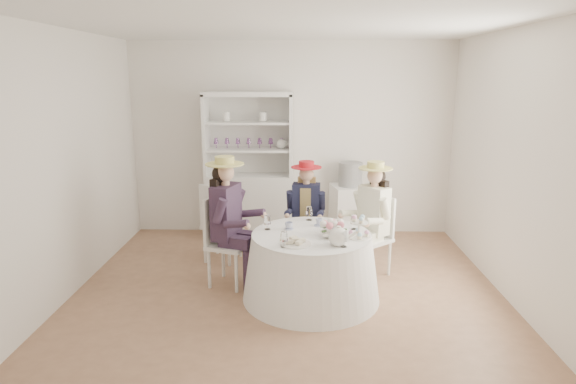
{
  "coord_description": "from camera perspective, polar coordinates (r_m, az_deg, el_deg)",
  "views": [
    {
      "loc": [
        0.12,
        -4.77,
        2.24
      ],
      "look_at": [
        0.0,
        0.1,
        1.05
      ],
      "focal_mm": 30.0,
      "sensor_mm": 36.0,
      "label": 1
    }
  ],
  "objects": [
    {
      "name": "side_table",
      "position": [
        6.82,
        7.27,
        -2.3
      ],
      "size": [
        0.56,
        0.56,
        0.74
      ],
      "primitive_type": "cube",
      "rotation": [
        0.0,
        0.0,
        0.2
      ],
      "color": "silver",
      "rests_on": "ground"
    },
    {
      "name": "guest_mid",
      "position": [
        5.72,
        2.14,
        -1.76
      ],
      "size": [
        0.46,
        0.48,
        1.26
      ],
      "rotation": [
        0.0,
        0.0,
        -0.1
      ],
      "color": "silver",
      "rests_on": "ground"
    },
    {
      "name": "teacup_b",
      "position": [
        5.08,
        3.69,
        -3.65
      ],
      "size": [
        0.07,
        0.07,
        0.07
      ],
      "primitive_type": "imported",
      "rotation": [
        0.0,
        0.0,
        0.01
      ],
      "color": "white",
      "rests_on": "tea_table"
    },
    {
      "name": "wall_front",
      "position": [
        2.91,
        -1.05,
        -4.05
      ],
      "size": [
        4.5,
        0.0,
        4.5
      ],
      "primitive_type": "plane",
      "rotation": [
        -1.57,
        0.0,
        0.0
      ],
      "color": "silver",
      "rests_on": "ground"
    },
    {
      "name": "teacup_c",
      "position": [
        4.98,
        5.31,
        -4.06
      ],
      "size": [
        0.11,
        0.11,
        0.07
      ],
      "primitive_type": "imported",
      "rotation": [
        0.0,
        0.0,
        0.34
      ],
      "color": "white",
      "rests_on": "tea_table"
    },
    {
      "name": "hatbox",
      "position": [
        6.69,
        7.41,
        2.11
      ],
      "size": [
        0.37,
        0.37,
        0.33
      ],
      "primitive_type": "cylinder",
      "rotation": [
        0.0,
        0.0,
        -0.15
      ],
      "color": "black",
      "rests_on": "side_table"
    },
    {
      "name": "table_teapot",
      "position": [
        4.52,
        6.01,
        -5.3
      ],
      "size": [
        0.26,
        0.19,
        0.2
      ],
      "rotation": [
        0.0,
        0.0,
        -0.09
      ],
      "color": "white",
      "rests_on": "tea_table"
    },
    {
      "name": "spare_chair",
      "position": [
        5.87,
        -8.13,
        -3.37
      ],
      "size": [
        0.51,
        0.51,
        0.98
      ],
      "rotation": [
        0.0,
        0.0,
        2.84
      ],
      "color": "silver",
      "rests_on": "ground"
    },
    {
      "name": "ceiling",
      "position": [
        4.79,
        -0.03,
        19.23
      ],
      "size": [
        4.5,
        4.5,
        0.0
      ],
      "primitive_type": "plane",
      "rotation": [
        3.14,
        0.0,
        0.0
      ],
      "color": "white",
      "rests_on": "wall_back"
    },
    {
      "name": "teacup_a",
      "position": [
        4.96,
        0.11,
        -4.08
      ],
      "size": [
        0.08,
        0.08,
        0.07
      ],
      "primitive_type": "imported",
      "rotation": [
        0.0,
        0.0,
        0.01
      ],
      "color": "white",
      "rests_on": "tea_table"
    },
    {
      "name": "tea_table",
      "position": [
        4.96,
        2.75,
        -8.77
      ],
      "size": [
        1.4,
        1.4,
        0.69
      ],
      "rotation": [
        0.0,
        0.0,
        0.28
      ],
      "color": "white",
      "rests_on": "ground"
    },
    {
      "name": "wall_left",
      "position": [
        5.4,
        -24.67,
        2.99
      ],
      "size": [
        0.0,
        4.5,
        4.5
      ],
      "primitive_type": "plane",
      "rotation": [
        1.57,
        0.0,
        1.57
      ],
      "color": "silver",
      "rests_on": "ground"
    },
    {
      "name": "cupcake_stand",
      "position": [
        4.75,
        8.4,
        -4.45
      ],
      "size": [
        0.23,
        0.23,
        0.22
      ],
      "rotation": [
        0.0,
        0.0,
        0.18
      ],
      "color": "white",
      "rests_on": "tea_table"
    },
    {
      "name": "wall_back",
      "position": [
        6.83,
        0.41,
        6.23
      ],
      "size": [
        4.5,
        0.0,
        4.5
      ],
      "primitive_type": "plane",
      "rotation": [
        1.57,
        0.0,
        0.0
      ],
      "color": "silver",
      "rests_on": "ground"
    },
    {
      "name": "hutch",
      "position": [
        6.75,
        -4.54,
        0.65
      ],
      "size": [
        1.27,
        0.64,
        2.02
      ],
      "rotation": [
        0.0,
        0.0,
        0.17
      ],
      "color": "silver",
      "rests_on": "ground"
    },
    {
      "name": "sandwich_plate",
      "position": [
        4.53,
        0.89,
        -6.03
      ],
      "size": [
        0.29,
        0.29,
        0.06
      ],
      "rotation": [
        0.0,
        0.0,
        -0.22
      ],
      "color": "white",
      "rests_on": "tea_table"
    },
    {
      "name": "ground",
      "position": [
        5.27,
        -0.03,
        -11.42
      ],
      "size": [
        4.5,
        4.5,
        0.0
      ],
      "primitive_type": "plane",
      "color": "#8A6045",
      "rests_on": "ground"
    },
    {
      "name": "flower_arrangement",
      "position": [
        4.82,
        5.35,
        -3.95
      ],
      "size": [
        0.19,
        0.19,
        0.07
      ],
      "rotation": [
        0.0,
        0.0,
        0.35
      ],
      "color": "pink",
      "rests_on": "tea_table"
    },
    {
      "name": "guest_left",
      "position": [
        5.15,
        -7.09,
        -2.62
      ],
      "size": [
        0.58,
        0.54,
        1.42
      ],
      "rotation": [
        0.0,
        0.0,
        1.24
      ],
      "color": "silver",
      "rests_on": "ground"
    },
    {
      "name": "flower_bowl",
      "position": [
        4.75,
        5.05,
        -5.07
      ],
      "size": [
        0.23,
        0.23,
        0.05
      ],
      "primitive_type": "imported",
      "rotation": [
        0.0,
        0.0,
        -0.2
      ],
      "color": "white",
      "rests_on": "tea_table"
    },
    {
      "name": "guest_right",
      "position": [
        5.47,
        9.95,
        -2.38
      ],
      "size": [
        0.56,
        0.54,
        1.32
      ],
      "rotation": [
        0.0,
        0.0,
        -0.89
      ],
      "color": "silver",
      "rests_on": "ground"
    },
    {
      "name": "wall_right",
      "position": [
        5.3,
        25.12,
        2.75
      ],
      "size": [
        0.0,
        4.5,
        4.5
      ],
      "primitive_type": "plane",
      "rotation": [
        1.57,
        0.0,
        -1.57
      ],
      "color": "silver",
      "rests_on": "ground"
    },
    {
      "name": "stemware_set",
      "position": [
        4.82,
        2.8,
        -4.12
      ],
      "size": [
        0.97,
        0.94,
        0.15
      ],
      "color": "white",
      "rests_on": "tea_table"
    }
  ]
}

